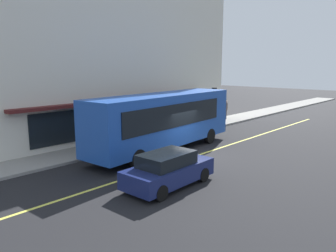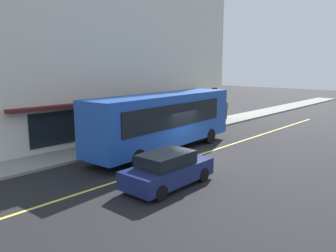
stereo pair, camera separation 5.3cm
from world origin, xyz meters
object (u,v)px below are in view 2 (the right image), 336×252
Objects in this scene: traffic_light at (215,97)px; car_navy at (168,170)px; pedestrian_by_curb at (226,108)px; bus at (164,119)px; pedestrian_waiting at (195,114)px; pedestrian_mid_block at (138,122)px.

traffic_light is 14.76m from car_navy.
traffic_light is at bearing -163.32° from pedestrian_by_curb.
car_navy is 18.19m from pedestrian_by_curb.
traffic_light is at bearing 15.40° from bus.
pedestrian_mid_block is at bearing 177.13° from pedestrian_waiting.
traffic_light reaches higher than pedestrian_waiting.
traffic_light is 0.74× the size of car_navy.
pedestrian_mid_block is 1.00× the size of pedestrian_waiting.
car_navy is 9.94m from pedestrian_mid_block.
bus is 6.26× the size of pedestrian_by_curb.
pedestrian_by_curb reaches higher than pedestrian_mid_block.
bus is 6.14m from car_navy.
traffic_light is 1.94× the size of pedestrian_waiting.
pedestrian_waiting is at bearing 25.37° from bus.
pedestrian_waiting is at bearing 134.37° from traffic_light.
car_navy is at bearing -152.89° from traffic_light.
pedestrian_mid_block reaches higher than car_navy.
pedestrian_by_curb is (4.60, -0.17, 0.10)m from pedestrian_waiting.
car_navy is at bearing -124.46° from pedestrian_mid_block.
pedestrian_mid_block is 0.91× the size of pedestrian_by_curb.
bus reaches higher than traffic_light.
bus is at bearing -154.63° from pedestrian_waiting.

